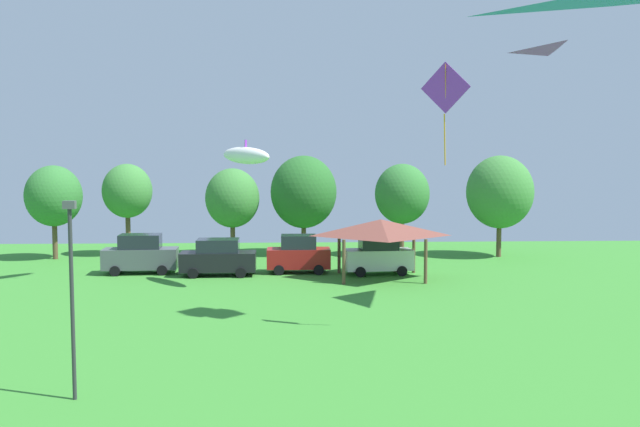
# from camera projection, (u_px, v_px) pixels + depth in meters

# --- Properties ---
(kite_flying_0) EXTENTS (1.79, 1.04, 4.11)m
(kite_flying_0) POSITION_uv_depth(u_px,v_px,m) (445.00, 92.00, 26.97)
(kite_flying_0) COLOR purple
(kite_flying_2) EXTENTS (3.41, 3.98, 1.43)m
(kite_flying_2) POSITION_uv_depth(u_px,v_px,m) (246.00, 155.00, 37.63)
(kite_flying_2) COLOR white
(kite_flying_5) EXTENTS (3.82, 3.36, 0.30)m
(kite_flying_5) POSITION_uv_depth(u_px,v_px,m) (608.00, 79.00, 8.55)
(kite_flying_5) COLOR blue
(kite_flying_10) EXTENTS (2.87, 3.66, 0.19)m
(kite_flying_10) POSITION_uv_depth(u_px,v_px,m) (506.00, 78.00, 31.80)
(kite_flying_10) COLOR purple
(parked_car_leftmost) EXTENTS (4.72, 2.25, 2.49)m
(parked_car_leftmost) POSITION_uv_depth(u_px,v_px,m) (141.00, 254.00, 42.82)
(parked_car_leftmost) COLOR #4C5156
(parked_car_leftmost) RESTS_ON ground
(parked_car_second_from_left) EXTENTS (4.69, 2.18, 2.29)m
(parked_car_second_from_left) POSITION_uv_depth(u_px,v_px,m) (218.00, 257.00, 42.01)
(parked_car_second_from_left) COLOR black
(parked_car_second_from_left) RESTS_ON ground
(parked_car_third_from_left) EXTENTS (4.01, 2.03, 2.42)m
(parked_car_third_from_left) POSITION_uv_depth(u_px,v_px,m) (299.00, 254.00, 43.09)
(parked_car_third_from_left) COLOR maroon
(parked_car_third_from_left) RESTS_ON ground
(parked_car_rightmost_in_row) EXTENTS (4.33, 2.21, 2.47)m
(parked_car_rightmost_in_row) POSITION_uv_depth(u_px,v_px,m) (378.00, 255.00, 42.47)
(parked_car_rightmost_in_row) COLOR silver
(parked_car_rightmost_in_row) RESTS_ON ground
(park_pavilion) EXTENTS (6.17, 4.92, 3.60)m
(park_pavilion) POSITION_uv_depth(u_px,v_px,m) (381.00, 228.00, 40.93)
(park_pavilion) COLOR brown
(park_pavilion) RESTS_ON ground
(light_post_1) EXTENTS (0.36, 0.20, 5.97)m
(light_post_1) POSITION_uv_depth(u_px,v_px,m) (72.00, 288.00, 20.02)
(light_post_1) COLOR #2D2D33
(light_post_1) RESTS_ON ground
(treeline_tree_0) EXTENTS (4.01, 4.01, 6.81)m
(treeline_tree_0) POSITION_uv_depth(u_px,v_px,m) (54.00, 196.00, 48.83)
(treeline_tree_0) COLOR brown
(treeline_tree_0) RESTS_ON ground
(treeline_tree_1) EXTENTS (3.68, 3.68, 6.91)m
(treeline_tree_1) POSITION_uv_depth(u_px,v_px,m) (127.00, 191.00, 50.69)
(treeline_tree_1) COLOR brown
(treeline_tree_1) RESTS_ON ground
(treeline_tree_2) EXTENTS (4.08, 4.08, 6.57)m
(treeline_tree_2) POSITION_uv_depth(u_px,v_px,m) (232.00, 198.00, 51.05)
(treeline_tree_2) COLOR brown
(treeline_tree_2) RESTS_ON ground
(treeline_tree_3) EXTENTS (5.00, 5.00, 7.52)m
(treeline_tree_3) POSITION_uv_depth(u_px,v_px,m) (304.00, 192.00, 51.22)
(treeline_tree_3) COLOR brown
(treeline_tree_3) RESTS_ON ground
(treeline_tree_4) EXTENTS (4.05, 4.05, 6.91)m
(treeline_tree_4) POSITION_uv_depth(u_px,v_px,m) (402.00, 194.00, 50.23)
(treeline_tree_4) COLOR brown
(treeline_tree_4) RESTS_ON ground
(treeline_tree_5) EXTENTS (4.91, 4.91, 7.52)m
(treeline_tree_5) POSITION_uv_depth(u_px,v_px,m) (500.00, 192.00, 50.03)
(treeline_tree_5) COLOR brown
(treeline_tree_5) RESTS_ON ground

